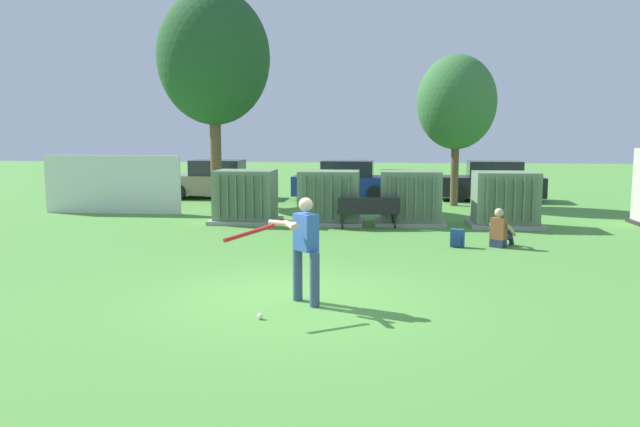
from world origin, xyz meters
The scene contains 16 objects.
ground_plane centered at (0.00, 0.00, 0.00)m, with size 96.00×96.00×0.00m, color #51933D.
fence_panel centered at (-7.78, 10.50, 1.00)m, with size 4.80×0.12×2.00m, color white.
transformer_west centered at (-2.75, 8.83, 0.79)m, with size 2.10×1.70×1.62m.
transformer_mid_west centered at (-0.15, 8.83, 0.79)m, with size 2.10×1.70×1.62m.
transformer_mid_east centered at (2.31, 8.99, 0.79)m, with size 2.10×1.70×1.62m.
transformer_east centered at (5.08, 8.75, 0.79)m, with size 2.10×1.70×1.62m.
park_bench centered at (1.07, 7.92, 0.54)m, with size 1.84×0.66×0.92m.
batter centered at (0.19, -0.25, 0.98)m, with size 1.36×1.27×1.74m.
sports_ball centered at (-0.34, -1.15, 0.04)m, with size 0.09×0.09×0.09m, color white.
seated_spectator centered at (4.33, 5.32, 0.38)m, with size 0.69×0.77×0.96m.
backpack centered at (3.29, 5.17, 0.21)m, with size 0.36×0.33×0.44m.
tree_left centered at (-4.91, 13.41, 5.54)m, with size 4.23×4.23×8.08m.
tree_center_left centered at (4.18, 14.00, 3.88)m, with size 2.96×2.96×5.66m.
parked_car_leftmost centered at (-5.58, 15.73, 0.75)m, with size 4.22×1.96×1.62m.
parked_car_left_of_center centered at (-0.09, 15.76, 0.75)m, with size 4.23×1.98×1.62m.
parked_car_right_of_center centered at (5.90, 15.98, 0.75)m, with size 4.27×2.07×1.62m.
Camera 1 is at (1.44, -10.06, 2.77)m, focal length 35.04 mm.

